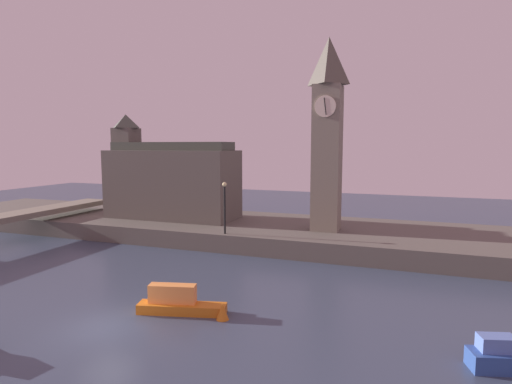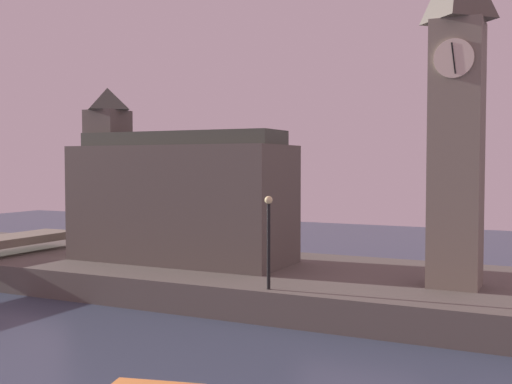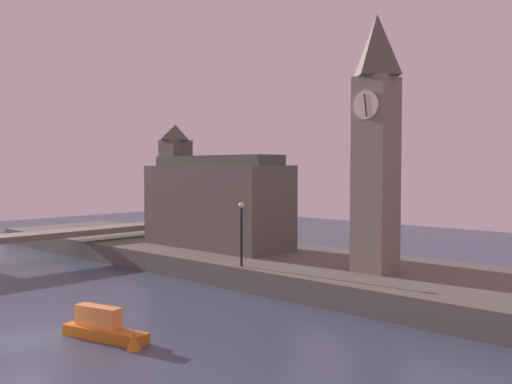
# 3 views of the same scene
# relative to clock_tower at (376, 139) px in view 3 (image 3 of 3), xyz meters

# --- Properties ---
(ground_plane) EXTENTS (120.00, 120.00, 0.00)m
(ground_plane) POSITION_rel_clock_tower_xyz_m (-6.86, -18.90, -9.67)
(ground_plane) COLOR #384256
(far_embankment) EXTENTS (70.00, 12.00, 1.50)m
(far_embankment) POSITION_rel_clock_tower_xyz_m (-6.86, 1.10, -8.92)
(far_embankment) COLOR #5B544C
(far_embankment) RESTS_ON ground
(clock_tower) EXTENTS (2.46, 2.50, 15.75)m
(clock_tower) POSITION_rel_clock_tower_xyz_m (0.00, 0.00, 0.00)
(clock_tower) COLOR slate
(clock_tower) RESTS_ON far_embankment
(parliament_hall) EXTENTS (12.77, 5.15, 10.19)m
(parliament_hall) POSITION_rel_clock_tower_xyz_m (-15.80, 0.97, -4.48)
(parliament_hall) COLOR #5B544C
(parliament_hall) RESTS_ON far_embankment
(streetlamp) EXTENTS (0.36, 0.36, 4.17)m
(streetlamp) POSITION_rel_clock_tower_xyz_m (-7.36, -4.28, -5.59)
(streetlamp) COLOR black
(streetlamp) RESTS_ON far_embankment
(boat_patrol_orange) EXTENTS (5.11, 2.02, 1.74)m
(boat_patrol_orange) POSITION_rel_clock_tower_xyz_m (-4.15, -16.30, -9.17)
(boat_patrol_orange) COLOR orange
(boat_patrol_orange) RESTS_ON ground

